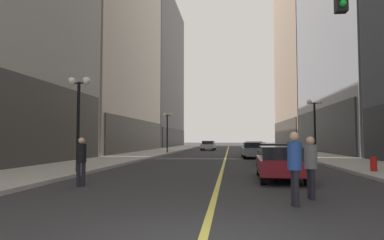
# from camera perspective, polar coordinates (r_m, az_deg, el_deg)

# --- Properties ---
(ground_plane) EXTENTS (200.00, 200.00, 0.00)m
(ground_plane) POSITION_cam_1_polar(r_m,az_deg,el_deg) (40.07, 5.97, -5.50)
(ground_plane) COLOR #2D2D30
(sidewalk_left) EXTENTS (4.50, 78.00, 0.15)m
(sidewalk_left) POSITION_cam_1_polar(r_m,az_deg,el_deg) (41.00, -5.69, -5.34)
(sidewalk_left) COLOR #ADA8A0
(sidewalk_left) RESTS_ON ground
(sidewalk_right) EXTENTS (4.50, 78.00, 0.15)m
(sidewalk_right) POSITION_cam_1_polar(r_m,az_deg,el_deg) (40.81, 17.68, -5.22)
(sidewalk_right) COLOR #ADA8A0
(sidewalk_right) RESTS_ON ground
(lane_centre_stripe) EXTENTS (0.16, 70.00, 0.01)m
(lane_centre_stripe) POSITION_cam_1_polar(r_m,az_deg,el_deg) (40.07, 5.97, -5.49)
(lane_centre_stripe) COLOR #E5D64C
(lane_centre_stripe) RESTS_ON ground
(building_left_mid) EXTENTS (10.53, 24.00, 32.53)m
(building_left_mid) POSITION_cam_1_polar(r_m,az_deg,el_deg) (45.11, -15.32, 15.76)
(building_left_mid) COLOR #B7AD99
(building_left_mid) RESTS_ON ground
(building_left_far) EXTENTS (14.14, 26.00, 29.45)m
(building_left_far) POSITION_cam_1_polar(r_m,az_deg,el_deg) (68.71, -8.73, 7.79)
(building_left_far) COLOR slate
(building_left_far) RESTS_ON ground
(car_maroon) EXTENTS (1.92, 4.48, 1.32)m
(car_maroon) POSITION_cam_1_polar(r_m,az_deg,el_deg) (13.73, 14.80, -6.86)
(car_maroon) COLOR maroon
(car_maroon) RESTS_ON ground
(car_navy) EXTENTS (1.84, 4.19, 1.32)m
(car_navy) POSITION_cam_1_polar(r_m,az_deg,el_deg) (21.76, 13.59, -5.49)
(car_navy) COLOR #141E4C
(car_navy) RESTS_ON ground
(car_grey) EXTENTS (1.97, 4.43, 1.32)m
(car_grey) POSITION_cam_1_polar(r_m,az_deg,el_deg) (28.71, 10.43, -4.94)
(car_grey) COLOR slate
(car_grey) RESTS_ON ground
(car_white) EXTENTS (2.01, 4.37, 1.32)m
(car_white) POSITION_cam_1_polar(r_m,az_deg,el_deg) (37.82, 10.38, -4.51)
(car_white) COLOR silver
(car_white) RESTS_ON ground
(car_silver) EXTENTS (1.98, 4.18, 1.32)m
(car_silver) POSITION_cam_1_polar(r_m,az_deg,el_deg) (47.50, 2.81, -4.28)
(car_silver) COLOR #B7B7BC
(car_silver) RESTS_ON ground
(pedestrian_in_black_coat) EXTENTS (0.41, 0.41, 1.66)m
(pedestrian_in_black_coat) POSITION_cam_1_polar(r_m,az_deg,el_deg) (12.14, -18.29, -6.13)
(pedestrian_in_black_coat) COLOR black
(pedestrian_in_black_coat) RESTS_ON ground
(pedestrian_in_grey_suit) EXTENTS (0.41, 0.41, 1.68)m
(pedestrian_in_grey_suit) POSITION_cam_1_polar(r_m,az_deg,el_deg) (9.65, 19.50, -6.83)
(pedestrian_in_grey_suit) COLOR black
(pedestrian_in_grey_suit) RESTS_ON ground
(pedestrian_in_blue_hoodie) EXTENTS (0.39, 0.39, 1.79)m
(pedestrian_in_blue_hoodie) POSITION_cam_1_polar(r_m,az_deg,el_deg) (8.56, 17.03, -6.89)
(pedestrian_in_blue_hoodie) COLOR black
(pedestrian_in_blue_hoodie) RESTS_ON ground
(street_lamp_left_near) EXTENTS (1.06, 0.36, 4.43)m
(street_lamp_left_near) POSITION_cam_1_polar(r_m,az_deg,el_deg) (16.09, -18.70, 2.81)
(street_lamp_left_near) COLOR black
(street_lamp_left_near) RESTS_ON ground
(street_lamp_left_far) EXTENTS (1.06, 0.36, 4.43)m
(street_lamp_left_far) POSITION_cam_1_polar(r_m,az_deg,el_deg) (36.56, -4.22, -0.63)
(street_lamp_left_far) COLOR black
(street_lamp_left_far) RESTS_ON ground
(street_lamp_right_mid) EXTENTS (1.06, 0.36, 4.43)m
(street_lamp_right_mid) POSITION_cam_1_polar(r_m,az_deg,el_deg) (25.44, 20.09, 0.68)
(street_lamp_right_mid) COLOR black
(street_lamp_right_mid) RESTS_ON ground
(fire_hydrant_right) EXTENTS (0.28, 0.28, 0.80)m
(fire_hydrant_right) POSITION_cam_1_polar(r_m,az_deg,el_deg) (17.45, 28.47, -6.83)
(fire_hydrant_right) COLOR red
(fire_hydrant_right) RESTS_ON ground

